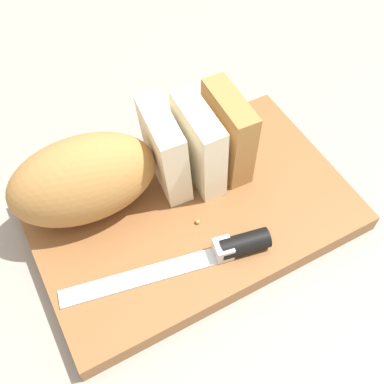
{
  "coord_description": "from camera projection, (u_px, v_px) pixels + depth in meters",
  "views": [
    {
      "loc": [
        -0.15,
        -0.28,
        0.5
      ],
      "look_at": [
        0.0,
        0.0,
        0.06
      ],
      "focal_mm": 44.17,
      "sensor_mm": 36.0,
      "label": 1
    }
  ],
  "objects": [
    {
      "name": "ground_plane",
      "position": [
        192.0,
        218.0,
        0.6
      ],
      "size": [
        3.0,
        3.0,
        0.0
      ],
      "primitive_type": "plane",
      "color": "gray"
    },
    {
      "name": "bread_knife",
      "position": [
        219.0,
        252.0,
        0.53
      ],
      "size": [
        0.24,
        0.07,
        0.02
      ],
      "rotation": [
        0.0,
        0.0,
        2.96
      ],
      "color": "silver",
      "rests_on": "cutting_board"
    },
    {
      "name": "bread_loaf",
      "position": [
        124.0,
        167.0,
        0.54
      ],
      "size": [
        0.29,
        0.11,
        0.11
      ],
      "rotation": [
        0.0,
        0.0,
        -0.08
      ],
      "color": "#A8753D",
      "rests_on": "cutting_board"
    },
    {
      "name": "crumb_stray_left",
      "position": [
        198.0,
        188.0,
        0.59
      ],
      "size": [
        0.0,
        0.0,
        0.0
      ],
      "primitive_type": "sphere",
      "color": "tan",
      "rests_on": "cutting_board"
    },
    {
      "name": "crumb_near_loaf",
      "position": [
        174.0,
        170.0,
        0.61
      ],
      "size": [
        0.01,
        0.01,
        0.01
      ],
      "primitive_type": "sphere",
      "color": "tan",
      "rests_on": "cutting_board"
    },
    {
      "name": "crumb_near_knife",
      "position": [
        198.0,
        222.0,
        0.56
      ],
      "size": [
        0.01,
        0.01,
        0.01
      ],
      "primitive_type": "sphere",
      "color": "tan",
      "rests_on": "cutting_board"
    },
    {
      "name": "cutting_board",
      "position": [
        192.0,
        212.0,
        0.59
      ],
      "size": [
        0.38,
        0.25,
        0.03
      ],
      "primitive_type": "cube",
      "rotation": [
        0.0,
        0.0,
        0.01
      ],
      "color": "brown",
      "rests_on": "ground_plane"
    }
  ]
}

